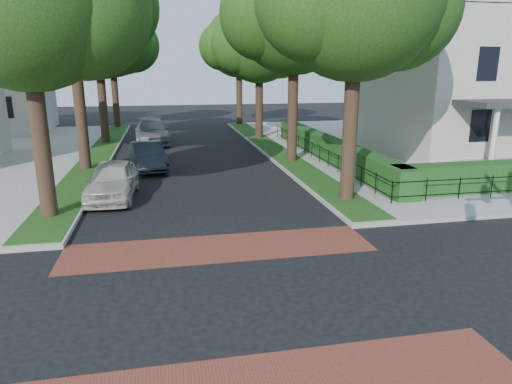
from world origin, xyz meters
TOP-DOWN VIEW (x-y plane):
  - ground at (0.00, 0.00)m, footprint 120.00×120.00m
  - sidewalk_ne at (19.50, 19.00)m, footprint 30.00×30.00m
  - crosswalk_far at (0.00, 3.20)m, footprint 9.00×2.20m
  - grass_strip_ne at (5.40, 19.10)m, footprint 1.60×29.80m
  - grass_strip_nw at (-5.40, 19.10)m, footprint 1.60×29.80m
  - tree_right_mid at (5.61, 15.25)m, footprint 8.25×7.09m
  - tree_right_far at (5.60, 24.22)m, footprint 7.25×6.23m
  - tree_right_back at (5.60, 33.23)m, footprint 7.50×6.45m
  - tree_left_far at (-5.40, 24.22)m, footprint 7.00×6.02m
  - tree_left_back at (-5.40, 33.24)m, footprint 7.75×6.66m
  - hedge_main_road at (7.70, 15.00)m, footprint 1.00×18.00m
  - fence_main_road at (6.90, 15.00)m, footprint 0.06×18.00m
  - house_victorian at (17.51, 15.92)m, footprint 13.00×13.05m
  - parked_car_front at (-3.60, 9.37)m, footprint 2.02×4.57m
  - parked_car_middle at (-2.34, 14.81)m, footprint 2.22×4.50m
  - parked_car_rear at (-2.30, 23.83)m, footprint 2.66×5.81m

SIDE VIEW (x-z plane):
  - ground at x=0.00m, z-range 0.00..0.00m
  - crosswalk_far at x=0.00m, z-range 0.00..0.01m
  - sidewalk_ne at x=19.50m, z-range 0.00..0.15m
  - grass_strip_ne at x=5.40m, z-range 0.15..0.17m
  - grass_strip_nw at x=-5.40m, z-range 0.15..0.17m
  - fence_main_road at x=6.90m, z-range 0.15..1.05m
  - parked_car_middle at x=-2.34m, z-range 0.00..1.42m
  - hedge_main_road at x=7.70m, z-range 0.15..1.35m
  - parked_car_front at x=-3.60m, z-range 0.00..1.53m
  - parked_car_rear at x=-2.30m, z-range 0.00..1.65m
  - house_victorian at x=17.51m, z-range -0.22..12.26m
  - tree_right_far at x=5.60m, z-range 2.04..11.78m
  - tree_left_far at x=-5.40m, z-range 2.19..12.05m
  - tree_right_back at x=5.60m, z-range 2.17..12.37m
  - tree_left_back at x=-5.40m, z-range 2.19..12.63m
  - tree_right_mid at x=5.61m, z-range 2.38..13.60m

